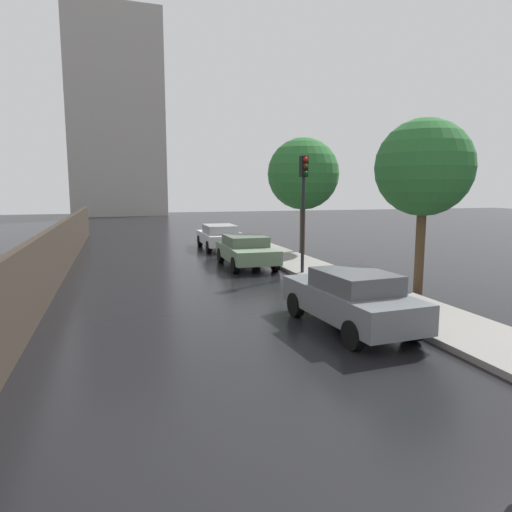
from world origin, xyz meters
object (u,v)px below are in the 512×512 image
object	(u,v)px
car_grey_mid_road	(350,298)
traffic_light	(304,192)
street_tree_near	(303,174)
car_white_near_kerb	(219,236)
street_tree_mid	(424,168)
car_green_behind_camera	(246,250)

from	to	relation	value
car_grey_mid_road	traffic_light	size ratio (longest dim) A/B	0.97
street_tree_near	traffic_light	bearing A→B (deg)	-112.30
car_white_near_kerb	street_tree_mid	bearing A→B (deg)	-72.43
car_white_near_kerb	car_green_behind_camera	size ratio (longest dim) A/B	1.04
street_tree_mid	car_green_behind_camera	bearing A→B (deg)	120.54
car_white_near_kerb	traffic_light	size ratio (longest dim) A/B	1.01
car_green_behind_camera	traffic_light	size ratio (longest dim) A/B	0.98
traffic_light	street_tree_near	bearing A→B (deg)	67.70
car_white_near_kerb	street_tree_near	distance (m)	5.64
car_white_near_kerb	street_tree_mid	size ratio (longest dim) A/B	0.81
street_tree_near	street_tree_mid	distance (m)	9.52
car_white_near_kerb	car_green_behind_camera	world-z (taller)	car_white_near_kerb
traffic_light	car_white_near_kerb	bearing A→B (deg)	98.78
car_green_behind_camera	street_tree_near	world-z (taller)	street_tree_near
car_green_behind_camera	car_grey_mid_road	bearing A→B (deg)	-89.33
car_white_near_kerb	car_green_behind_camera	distance (m)	5.82
traffic_light	street_tree_near	xyz separation A→B (m)	(2.39, 5.82, 0.86)
car_green_behind_camera	street_tree_near	xyz separation A→B (m)	(3.81, 3.09, 3.27)
car_white_near_kerb	traffic_light	bearing A→B (deg)	-80.42
street_tree_near	car_green_behind_camera	bearing A→B (deg)	-141.01
traffic_light	car_grey_mid_road	bearing A→B (deg)	-102.74
street_tree_near	car_white_near_kerb	bearing A→B (deg)	143.65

